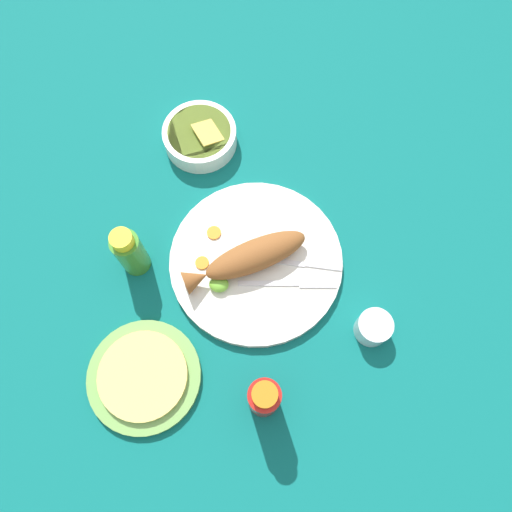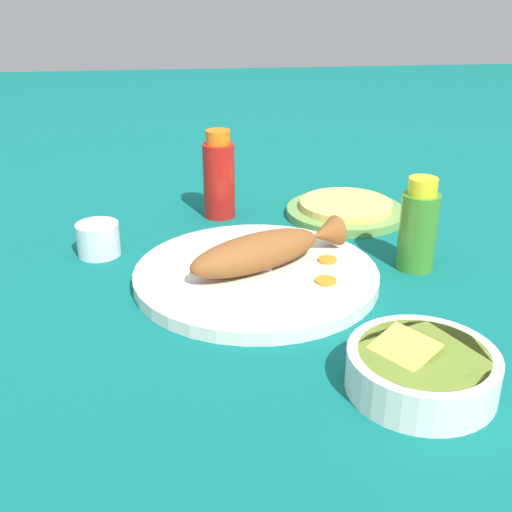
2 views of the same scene
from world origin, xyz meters
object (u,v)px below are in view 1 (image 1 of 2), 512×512
(fork_near, at_px, (300,262))
(fork_far, at_px, (294,283))
(fried_fish, at_px, (249,258))
(salt_cup, at_px, (373,328))
(hot_sauce_bottle_green, at_px, (130,252))
(main_plate, at_px, (256,261))
(hot_sauce_bottle_red, at_px, (264,398))
(tortilla_plate, at_px, (144,377))
(guacamole_bowl, at_px, (200,136))

(fork_near, height_order, fork_far, same)
(fried_fish, bearing_deg, salt_cup, -52.34)
(hot_sauce_bottle_green, bearing_deg, main_plate, 4.67)
(hot_sauce_bottle_red, distance_m, tortilla_plate, 0.23)
(fried_fish, xyz_separation_m, fork_near, (0.10, 0.01, -0.02))
(fork_far, height_order, salt_cup, salt_cup)
(fork_near, height_order, tortilla_plate, fork_near)
(fork_far, distance_m, hot_sauce_bottle_red, 0.22)
(main_plate, bearing_deg, tortilla_plate, -127.98)
(fried_fish, distance_m, tortilla_plate, 0.28)
(fork_near, relative_size, guacamole_bowl, 1.22)
(salt_cup, bearing_deg, fried_fish, 155.20)
(salt_cup, bearing_deg, guacamole_bowl, 133.62)
(hot_sauce_bottle_red, relative_size, hot_sauce_bottle_green, 1.12)
(main_plate, xyz_separation_m, salt_cup, (0.22, -0.12, 0.01))
(fork_far, relative_size, guacamole_bowl, 1.22)
(fried_fish, relative_size, hot_sauce_bottle_red, 1.60)
(fried_fish, height_order, hot_sauce_bottle_red, hot_sauce_bottle_red)
(main_plate, height_order, hot_sauce_bottle_red, hot_sauce_bottle_red)
(fried_fish, relative_size, tortilla_plate, 1.18)
(fried_fish, height_order, tortilla_plate, fried_fish)
(guacamole_bowl, relative_size, tortilla_plate, 0.75)
(salt_cup, bearing_deg, tortilla_plate, -163.85)
(hot_sauce_bottle_green, height_order, salt_cup, hot_sauce_bottle_green)
(fried_fish, xyz_separation_m, tortilla_plate, (-0.17, -0.23, -0.04))
(fork_far, bearing_deg, hot_sauce_bottle_green, 171.17)
(tortilla_plate, bearing_deg, hot_sauce_bottle_red, -6.61)
(main_plate, bearing_deg, hot_sauce_bottle_red, -82.61)
(fried_fish, relative_size, hot_sauce_bottle_green, 1.79)
(fried_fish, xyz_separation_m, hot_sauce_bottle_red, (0.05, -0.25, 0.03))
(fried_fish, xyz_separation_m, guacamole_bowl, (-0.12, 0.27, -0.02))
(hot_sauce_bottle_green, height_order, tortilla_plate, hot_sauce_bottle_green)
(fork_near, xyz_separation_m, tortilla_plate, (-0.27, -0.23, -0.01))
(salt_cup, xyz_separation_m, guacamole_bowl, (-0.36, 0.38, 0.00))
(fork_far, height_order, hot_sauce_bottle_green, hot_sauce_bottle_green)
(fried_fish, relative_size, fork_near, 1.29)
(main_plate, height_order, hot_sauce_bottle_green, hot_sauce_bottle_green)
(main_plate, xyz_separation_m, fried_fish, (-0.01, -0.01, 0.03))
(fried_fish, xyz_separation_m, fork_far, (0.09, -0.04, -0.02))
(main_plate, distance_m, guacamole_bowl, 0.30)
(hot_sauce_bottle_red, bearing_deg, fried_fish, 100.60)
(tortilla_plate, bearing_deg, guacamole_bowl, 84.93)
(fried_fish, distance_m, fork_far, 0.10)
(fried_fish, bearing_deg, hot_sauce_bottle_green, 155.57)
(tortilla_plate, bearing_deg, hot_sauce_bottle_green, 102.70)
(main_plate, height_order, fork_far, fork_far)
(main_plate, bearing_deg, fried_fish, -152.46)
(hot_sauce_bottle_green, bearing_deg, tortilla_plate, -77.30)
(fork_near, xyz_separation_m, fork_far, (-0.01, -0.04, 0.00))
(hot_sauce_bottle_green, xyz_separation_m, salt_cup, (0.45, -0.10, -0.04))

